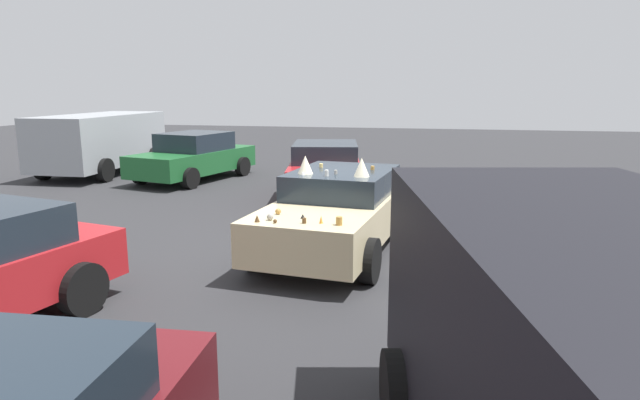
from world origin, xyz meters
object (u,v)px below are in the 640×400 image
(parked_van_near_left, at_px, (101,140))
(parked_sedan_behind_left, at_px, (325,170))
(parked_sedan_far_left, at_px, (194,157))
(art_car_decorated, at_px, (338,210))

(parked_van_near_left, distance_m, parked_sedan_behind_left, 8.57)
(parked_van_near_left, bearing_deg, parked_sedan_far_left, -100.40)
(art_car_decorated, bearing_deg, parked_sedan_behind_left, -159.16)
(parked_van_near_left, bearing_deg, art_car_decorated, -128.74)
(art_car_decorated, relative_size, parked_van_near_left, 0.89)
(parked_van_near_left, height_order, parked_sedan_behind_left, parked_van_near_left)
(art_car_decorated, distance_m, parked_sedan_far_left, 8.63)
(parked_sedan_far_left, bearing_deg, parked_van_near_left, -85.20)
(art_car_decorated, xyz_separation_m, parked_sedan_behind_left, (4.34, 1.09, 0.02))
(art_car_decorated, height_order, parked_van_near_left, parked_van_near_left)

